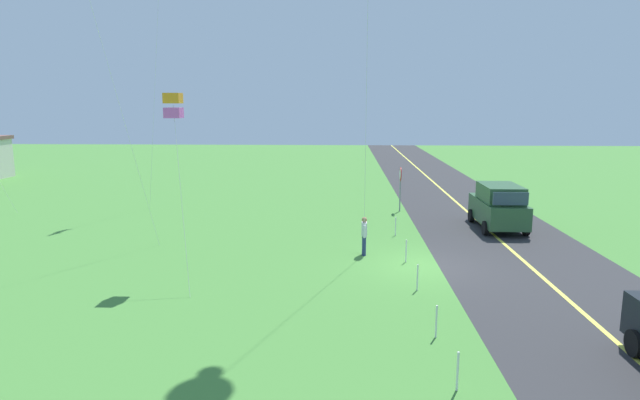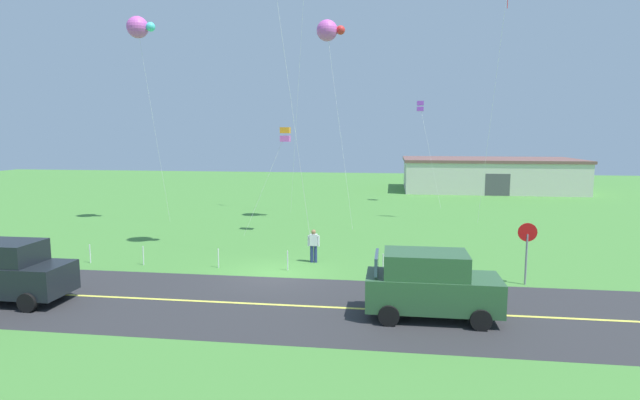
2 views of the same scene
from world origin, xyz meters
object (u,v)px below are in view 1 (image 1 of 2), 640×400
Objects in this scene: car_suv_foreground at (499,206)px; kite_green_far at (173,106)px; person_adult_near at (364,235)px; stop_sign at (400,181)px.

kite_green_far is at bearing 119.60° from car_suv_foreground.
kite_green_far is at bearing -57.24° from person_adult_near.
car_suv_foreground reaches higher than person_adult_near.
stop_sign is at bearing 175.82° from person_adult_near.
stop_sign is (4.15, 4.43, 0.65)m from car_suv_foreground.
car_suv_foreground is 0.67× the size of kite_green_far.
person_adult_near is 0.25× the size of kite_green_far.
kite_green_far is (-2.77, 6.81, 5.22)m from person_adult_near.
kite_green_far is (-11.91, 9.22, 4.28)m from stop_sign.
stop_sign reaches higher than person_adult_near.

